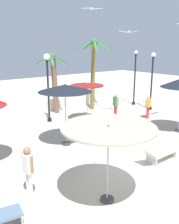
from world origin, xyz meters
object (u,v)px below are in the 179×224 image
object	(u,v)px
patio_umbrella_3	(108,130)
lamp_post_3	(48,78)
patio_umbrella_0	(87,88)
palm_tree_0	(93,65)
palm_tree_2	(54,76)
seagull_0	(92,9)
patio_umbrella_1	(65,89)
seagull_1	(128,32)
lounge_chair_0	(158,153)
guest_0	(148,105)
guest_1	(116,103)
lamp_post_2	(152,77)
lamp_post_1	(135,76)
guest_2	(28,167)

from	to	relation	value
patio_umbrella_3	lamp_post_3	bearing A→B (deg)	71.62
patio_umbrella_0	palm_tree_0	bearing A→B (deg)	43.60
palm_tree_2	seagull_0	distance (m)	5.57
patio_umbrella_1	seagull_1	distance (m)	6.50
lounge_chair_0	seagull_1	xyz separation A→B (m)	(3.79, 5.42, 5.08)
patio_umbrella_0	lamp_post_3	world-z (taller)	lamp_post_3
patio_umbrella_0	palm_tree_0	distance (m)	3.47
patio_umbrella_3	lounge_chair_0	world-z (taller)	patio_umbrella_3
lamp_post_3	guest_0	distance (m)	6.65
patio_umbrella_1	seagull_1	xyz separation A→B (m)	(5.71, 1.50, 2.72)
guest_0	guest_1	bearing A→B (deg)	138.07
patio_umbrella_3	seagull_1	bearing A→B (deg)	40.02
patio_umbrella_1	palm_tree_2	distance (m)	5.97
seagull_1	guest_1	bearing A→B (deg)	154.45
patio_umbrella_1	lounge_chair_0	bearing A→B (deg)	-63.98
lamp_post_2	lamp_post_3	world-z (taller)	lamp_post_3
patio_umbrella_1	lamp_post_1	xyz separation A→B (m)	(8.97, 3.65, -0.44)
patio_umbrella_1	palm_tree_0	distance (m)	7.18
palm_tree_0	seagull_0	bearing A→B (deg)	-130.93
lamp_post_2	guest_2	size ratio (longest dim) A/B	2.49
seagull_1	guest_2	bearing A→B (deg)	-154.22
patio_umbrella_0	lamp_post_2	xyz separation A→B (m)	(5.59, -0.54, 0.31)
guest_1	patio_umbrella_3	bearing A→B (deg)	-136.03
patio_umbrella_1	palm_tree_0	xyz separation A→B (m)	(5.49, 4.60, 0.52)
guest_0	seagull_1	world-z (taller)	seagull_1
palm_tree_0	guest_1	distance (m)	3.63
patio_umbrella_0	seagull_1	world-z (taller)	seagull_1
palm_tree_2	lounge_chair_0	xyz separation A→B (m)	(-0.68, -9.30, -2.24)
lamp_post_2	lamp_post_1	bearing A→B (deg)	81.66
patio_umbrella_3	palm_tree_2	bearing A→B (deg)	67.52
patio_umbrella_0	lounge_chair_0	bearing A→B (deg)	-100.77
lamp_post_3	guest_0	world-z (taller)	lamp_post_3
patio_umbrella_0	patio_umbrella_3	size ratio (longest dim) A/B	0.89
patio_umbrella_3	lamp_post_3	size ratio (longest dim) A/B	0.66
guest_0	seagull_1	size ratio (longest dim) A/B	1.25
patio_umbrella_3	guest_2	size ratio (longest dim) A/B	1.65
patio_umbrella_3	seagull_0	bearing A→B (deg)	54.66
seagull_0	lounge_chair_0	bearing A→B (deg)	-98.45
lamp_post_3	lounge_chair_0	world-z (taller)	lamp_post_3
lamp_post_2	lounge_chair_0	distance (m)	9.11
patio_umbrella_1	lounge_chair_0	xyz separation A→B (m)	(1.92, -3.93, -2.36)
palm_tree_2	lamp_post_2	distance (m)	7.08
lounge_chair_0	guest_1	distance (m)	6.57
palm_tree_0	seagull_0	distance (m)	5.36
lamp_post_3	guest_1	bearing A→B (deg)	-28.49
lounge_chair_0	guest_1	size ratio (longest dim) A/B	1.15
patio_umbrella_1	patio_umbrella_0	bearing A→B (deg)	36.85
patio_umbrella_1	lounge_chair_0	world-z (taller)	patio_umbrella_1
patio_umbrella_3	lamp_post_1	world-z (taller)	lamp_post_1
lamp_post_2	seagull_0	xyz separation A→B (m)	(-5.99, -0.40, 4.07)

